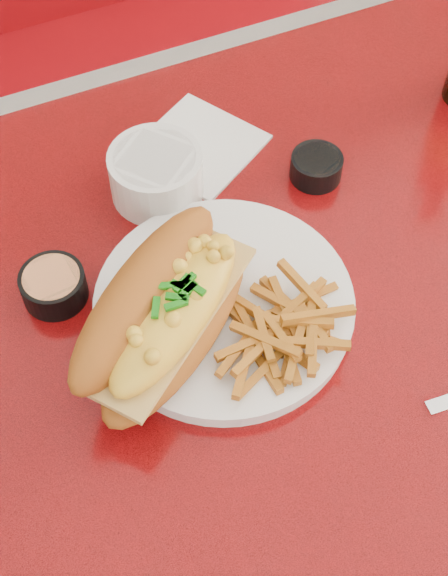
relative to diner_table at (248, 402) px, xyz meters
name	(u,v)px	position (x,y,z in m)	size (l,w,h in m)	color
ground	(240,554)	(0.00, 0.00, -0.61)	(8.00, 8.00, 0.00)	silver
diner_table	(248,402)	(0.00, 0.00, 0.00)	(1.23, 0.83, 0.77)	red
booth_bench_far	(73,137)	(0.00, 0.81, -0.32)	(1.20, 0.51, 0.90)	maroon
dinner_plate	(224,305)	(-0.02, 0.03, 0.17)	(0.29, 0.29, 0.02)	white
mac_hoagie	(164,312)	(-0.08, 0.02, 0.22)	(0.24, 0.22, 0.10)	#AD5C1B
fries_pile	(278,326)	(0.01, -0.03, 0.19)	(0.11, 0.10, 0.03)	orange
fork	(179,299)	(-0.06, 0.05, 0.18)	(0.07, 0.11, 0.00)	silver
gravy_ramekin	(156,173)	(-0.02, 0.20, 0.19)	(0.13, 0.13, 0.06)	white
sauce_cup_left	(53,285)	(-0.16, 0.12, 0.18)	(0.08, 0.08, 0.03)	black
sauce_cup_right	(316,166)	(0.15, 0.15, 0.18)	(0.06, 0.06, 0.03)	black
paper_napkin	(199,146)	(0.05, 0.25, 0.16)	(0.12, 0.12, 0.00)	white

